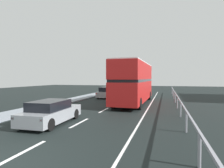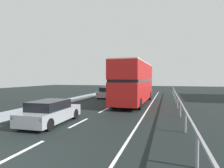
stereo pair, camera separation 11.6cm
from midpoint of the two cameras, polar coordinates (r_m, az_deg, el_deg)
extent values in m
cube|color=black|center=(7.32, -30.56, -20.17)|extent=(73.48, 120.00, 0.10)
cube|color=silver|center=(7.93, -25.37, -17.92)|extent=(0.16, 2.44, 0.01)
cube|color=silver|center=(11.62, -10.02, -11.41)|extent=(0.16, 2.44, 0.01)
cube|color=silver|center=(15.78, -2.67, -7.86)|extent=(0.16, 2.44, 0.01)
cube|color=silver|center=(20.12, 1.50, -5.75)|extent=(0.16, 2.44, 0.01)
cube|color=silver|center=(24.55, 4.16, -4.38)|extent=(0.16, 2.44, 0.01)
cube|color=silver|center=(29.02, 6.00, -3.42)|extent=(0.16, 2.44, 0.01)
cube|color=silver|center=(33.52, 7.34, -2.72)|extent=(0.16, 2.44, 0.01)
cube|color=silver|center=(13.99, 9.39, -9.14)|extent=(0.12, 46.00, 0.01)
cube|color=gray|center=(13.78, 19.65, -5.02)|extent=(0.08, 42.00, 0.08)
cylinder|color=gray|center=(6.45, 24.27, -17.71)|extent=(0.10, 0.10, 1.04)
cylinder|color=gray|center=(10.11, 21.06, -10.52)|extent=(0.10, 0.10, 1.04)
cylinder|color=gray|center=(13.85, 19.63, -7.16)|extent=(0.10, 0.10, 1.04)
cylinder|color=gray|center=(17.62, 18.81, -5.24)|extent=(0.10, 0.10, 1.04)
cylinder|color=gray|center=(21.41, 18.29, -3.99)|extent=(0.10, 0.10, 1.04)
cylinder|color=gray|center=(25.21, 17.93, -3.12)|extent=(0.10, 0.10, 1.04)
cylinder|color=gray|center=(29.02, 17.66, -2.48)|extent=(0.10, 0.10, 1.04)
cylinder|color=gray|center=(32.83, 17.45, -1.98)|extent=(0.10, 0.10, 1.04)
cube|color=#B31918|center=(19.91, 6.48, -2.03)|extent=(2.76, 10.72, 1.94)
cube|color=black|center=(19.87, 6.49, 1.11)|extent=(2.77, 10.30, 0.24)
cube|color=#B31918|center=(19.88, 6.50, 3.78)|extent=(2.76, 10.72, 1.61)
cube|color=silver|center=(19.93, 6.51, 6.23)|extent=(2.71, 10.51, 0.10)
cube|color=black|center=(25.14, 8.74, -1.01)|extent=(2.27, 0.09, 1.36)
cube|color=yellow|center=(25.13, 8.76, 4.28)|extent=(1.51, 0.07, 0.28)
cylinder|color=black|center=(24.05, 5.50, -3.32)|extent=(0.30, 1.01, 1.00)
cylinder|color=black|center=(23.69, 11.01, -3.43)|extent=(0.30, 1.01, 1.00)
cylinder|color=black|center=(16.66, 0.12, -5.61)|extent=(0.30, 1.01, 1.00)
cylinder|color=black|center=(16.14, 8.06, -5.88)|extent=(0.30, 1.01, 1.00)
cube|color=gray|center=(11.85, -17.91, -8.69)|extent=(1.92, 4.40, 0.67)
cube|color=black|center=(11.57, -18.52, -6.00)|extent=(1.65, 2.44, 0.51)
cube|color=red|center=(10.61, -27.88, -9.14)|extent=(0.16, 0.06, 0.12)
cube|color=red|center=(9.63, -20.72, -10.15)|extent=(0.16, 0.06, 0.12)
cylinder|color=black|center=(13.53, -17.52, -8.21)|extent=(0.22, 0.65, 0.64)
cylinder|color=black|center=(12.77, -11.20, -8.76)|extent=(0.22, 0.65, 0.64)
cylinder|color=black|center=(11.19, -25.59, -10.42)|extent=(0.22, 0.65, 0.64)
cylinder|color=black|center=(10.24, -18.42, -11.47)|extent=(0.22, 0.65, 0.64)
cube|color=gray|center=(25.66, -1.38, -2.93)|extent=(1.84, 4.59, 0.69)
cube|color=black|center=(25.40, -1.54, -1.56)|extent=(1.60, 2.53, 0.57)
cube|color=red|center=(23.80, -4.87, -2.89)|extent=(0.16, 0.06, 0.12)
cube|color=red|center=(23.27, -1.26, -2.99)|extent=(0.16, 0.06, 0.12)
cylinder|color=black|center=(27.43, -1.96, -3.06)|extent=(0.21, 0.64, 0.64)
cylinder|color=black|center=(26.96, 1.30, -3.14)|extent=(0.21, 0.64, 0.64)
cylinder|color=black|center=(24.47, -4.33, -3.66)|extent=(0.21, 0.64, 0.64)
cylinder|color=black|center=(23.94, -0.72, -3.77)|extent=(0.21, 0.64, 0.64)
camera|label=1|loc=(0.06, -90.20, -0.01)|focal=30.50mm
camera|label=2|loc=(0.06, 89.80, 0.01)|focal=30.50mm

